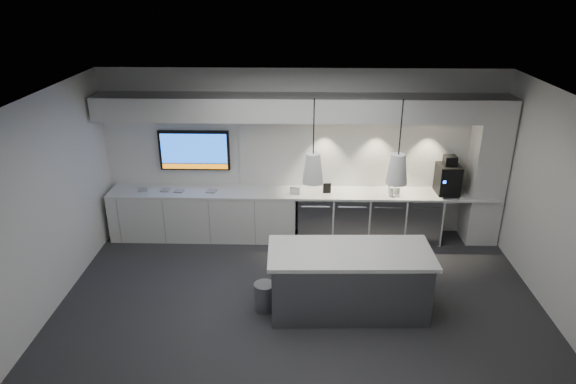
{
  "coord_description": "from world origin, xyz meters",
  "views": [
    {
      "loc": [
        -0.01,
        -6.17,
        4.39
      ],
      "look_at": [
        -0.2,
        1.1,
        1.34
      ],
      "focal_mm": 32.0,
      "sensor_mm": 36.0,
      "label": 1
    }
  ],
  "objects_px": {
    "wall_tv": "(194,150)",
    "island": "(349,281)",
    "bin": "(264,297)",
    "coffee_machine": "(448,178)"
  },
  "relations": [
    {
      "from": "wall_tv",
      "to": "island",
      "type": "bearing_deg",
      "value": -43.85
    },
    {
      "from": "coffee_machine",
      "to": "island",
      "type": "bearing_deg",
      "value": -132.19
    },
    {
      "from": "bin",
      "to": "coffee_machine",
      "type": "distance_m",
      "value": 3.91
    },
    {
      "from": "wall_tv",
      "to": "island",
      "type": "xyz_separation_m",
      "value": [
        2.58,
        -2.48,
        -1.08
      ]
    },
    {
      "from": "bin",
      "to": "wall_tv",
      "type": "bearing_deg",
      "value": 119.23
    },
    {
      "from": "wall_tv",
      "to": "bin",
      "type": "bearing_deg",
      "value": -60.77
    },
    {
      "from": "island",
      "to": "bin",
      "type": "bearing_deg",
      "value": 178.92
    },
    {
      "from": "bin",
      "to": "coffee_machine",
      "type": "height_order",
      "value": "coffee_machine"
    },
    {
      "from": "bin",
      "to": "island",
      "type": "bearing_deg",
      "value": 0.59
    },
    {
      "from": "wall_tv",
      "to": "island",
      "type": "relative_size",
      "value": 0.55
    }
  ]
}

